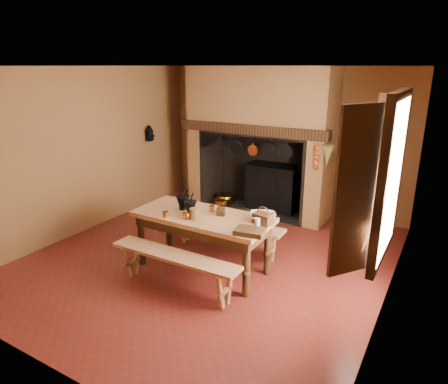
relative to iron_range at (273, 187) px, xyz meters
The scene contains 28 objects.
floor 2.50m from the iron_range, 89.02° to the right, with size 5.50×5.50×0.00m, color maroon.
ceiling 3.37m from the iron_range, 89.02° to the right, with size 5.50×5.50×0.00m, color silver.
back_wall 0.97m from the iron_range, 82.10° to the left, with size 5.00×0.02×2.80m, color brown.
wall_left 3.59m from the iron_range, 135.12° to the right, with size 0.02×5.50×2.80m, color brown.
wall_right 3.65m from the iron_range, 43.91° to the right, with size 0.02×5.50×2.80m, color brown.
wall_front 5.28m from the iron_range, 89.54° to the right, with size 5.00×0.02×2.80m, color brown.
chimney_breast 1.36m from the iron_range, 151.95° to the right, with size 2.95×0.96×2.80m.
iron_range is the anchor object (origin of this frame).
hearth_pans 1.10m from the iron_range, 167.25° to the right, with size 0.51×0.62×0.20m.
hanging_pans 1.12m from the iron_range, 115.02° to the right, with size 1.92×0.29×0.27m.
onion_string 1.49m from the iron_range, 32.25° to the right, with size 0.12×0.10×0.46m, color #A3441E, non-canonical shape.
herb_bunch 1.65m from the iron_range, 28.28° to the right, with size 0.20×0.20×0.35m, color olive.
window 3.91m from the iron_range, 49.98° to the right, with size 0.39×1.75×1.76m.
wall_coffee_mill 2.74m from the iron_range, 159.32° to the right, with size 0.23×0.16×0.31m.
work_table 2.80m from the iron_range, 87.07° to the right, with size 1.93×0.86×0.84m.
bench_front 3.46m from the iron_range, 87.63° to the right, with size 1.84×0.32×0.52m.
bench_back 2.16m from the iron_range, 86.20° to the right, with size 1.89×0.33×0.53m.
mortar_large 2.79m from the iron_range, 94.45° to the right, with size 0.20×0.20×0.34m.
mortar_small 2.88m from the iron_range, 90.43° to the right, with size 0.18×0.18×0.31m.
coffee_grinder 2.74m from the iron_range, 81.95° to the right, with size 0.16×0.13×0.17m.
brass_mug_a 3.17m from the iron_range, 94.05° to the right, with size 0.08×0.08×0.09m, color orange.
brass_mug_b 2.66m from the iron_range, 85.72° to the right, with size 0.08×0.08×0.09m, color orange.
mixing_bowl 2.75m from the iron_range, 69.67° to the right, with size 0.36×0.36×0.09m, color #BAB78F.
stoneware_crock 3.02m from the iron_range, 87.27° to the right, with size 0.12×0.12×0.15m, color brown.
glass_jar 3.05m from the iron_range, 70.50° to the right, with size 0.08×0.08×0.13m, color beige.
wicker_basket 2.88m from the iron_range, 69.28° to the right, with size 0.27×0.22×0.24m.
wooden_tray 3.23m from the iron_range, 71.70° to the right, with size 0.36×0.26×0.06m, color #3B2113.
brass_cup 3.06m from the iron_range, 89.02° to the right, with size 0.11×0.11×0.09m, color orange.
Camera 1 is at (2.97, -4.65, 2.81)m, focal length 32.00 mm.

